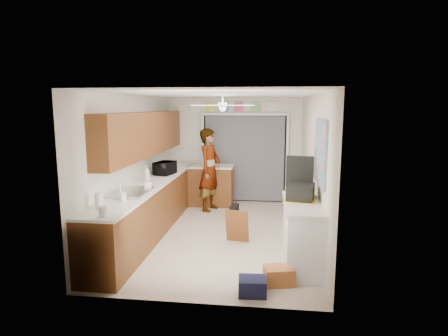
{
  "coord_description": "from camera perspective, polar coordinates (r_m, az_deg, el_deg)",
  "views": [
    {
      "loc": [
        0.85,
        -6.53,
        2.29
      ],
      "look_at": [
        0.0,
        0.4,
        1.15
      ],
      "focal_mm": 30.0,
      "sensor_mm": 36.0,
      "label": 1
    }
  ],
  "objects": [
    {
      "name": "peninsula_base",
      "position": [
        8.83,
        -1.96,
        -2.76
      ],
      "size": [
        1.0,
        0.6,
        0.9
      ],
      "primitive_type": "cube",
      "color": "brown",
      "rests_on": "floor"
    },
    {
      "name": "navy_crate",
      "position": [
        4.85,
        4.34,
        -17.54
      ],
      "size": [
        0.36,
        0.31,
        0.21
      ],
      "primitive_type": "cube",
      "rotation": [
        0.0,
        0.0,
        0.07
      ],
      "color": "#141633",
      "rests_on": "floor"
    },
    {
      "name": "route66_sign",
      "position": [
        9.18,
        -4.37,
        9.32
      ],
      "size": [
        0.22,
        0.02,
        0.26
      ],
      "primitive_type": "cube",
      "color": "silver",
      "rests_on": "wall_back"
    },
    {
      "name": "upper_cabinets",
      "position": [
        7.12,
        -11.82,
        5.14
      ],
      "size": [
        0.32,
        4.0,
        0.8
      ],
      "primitive_type": "cube",
      "color": "brown",
      "rests_on": "wall_left"
    },
    {
      "name": "suitcase",
      "position": [
        5.67,
        11.6,
        -3.59
      ],
      "size": [
        0.46,
        0.56,
        0.21
      ],
      "primitive_type": "cube",
      "rotation": [
        0.0,
        0.0,
        -0.18
      ],
      "color": "black",
      "rests_on": "right_counter_top"
    },
    {
      "name": "microwave",
      "position": [
        7.65,
        -9.0,
        -0.01
      ],
      "size": [
        0.41,
        0.52,
        0.26
      ],
      "primitive_type": "imported",
      "rotation": [
        0.0,
        0.0,
        1.37
      ],
      "color": "black",
      "rests_on": "left_countertop"
    },
    {
      "name": "right_counter_base",
      "position": [
        5.66,
        11.85,
        -9.91
      ],
      "size": [
        0.5,
        1.4,
        0.9
      ],
      "primitive_type": "cube",
      "color": "white",
      "rests_on": "floor"
    },
    {
      "name": "soap_bottle",
      "position": [
        7.02,
        -11.66,
        -0.79
      ],
      "size": [
        0.15,
        0.15,
        0.29
      ],
      "primitive_type": "imported",
      "rotation": [
        0.0,
        0.0,
        -0.43
      ],
      "color": "silver",
      "rests_on": "left_countertop"
    },
    {
      "name": "wall_back",
      "position": [
        9.13,
        1.61,
        2.73
      ],
      "size": [
        3.2,
        0.0,
        3.2
      ],
      "primitive_type": "plane",
      "rotation": [
        1.57,
        0.0,
        0.0
      ],
      "color": "silver",
      "rests_on": "ground"
    },
    {
      "name": "faucet",
      "position": [
        6.13,
        -15.54,
        -2.75
      ],
      "size": [
        0.03,
        0.03,
        0.22
      ],
      "primitive_type": "cylinder",
      "color": "silver",
      "rests_on": "left_countertop"
    },
    {
      "name": "cabinet_door_panel",
      "position": [
        6.44,
        2.01,
        -8.82
      ],
      "size": [
        0.4,
        0.2,
        0.57
      ],
      "primitive_type": "cube",
      "rotation": [
        0.21,
        0.0,
        -0.15
      ],
      "color": "brown",
      "rests_on": "floor"
    },
    {
      "name": "wall_right",
      "position": [
        6.65,
        13.38,
        0.03
      ],
      "size": [
        0.0,
        5.0,
        5.0
      ],
      "primitive_type": "plane",
      "rotation": [
        1.57,
        0.0,
        -1.57
      ],
      "color": "silver",
      "rests_on": "ground"
    },
    {
      "name": "door_trim_left",
      "position": [
        9.2,
        -3.22,
        1.52
      ],
      "size": [
        0.06,
        0.04,
        2.1
      ],
      "primitive_type": "cube",
      "color": "white",
      "rests_on": "wall_back"
    },
    {
      "name": "dog",
      "position": [
        7.58,
        1.57,
        -6.79
      ],
      "size": [
        0.26,
        0.51,
        0.38
      ],
      "primitive_type": "cube",
      "rotation": [
        0.0,
        0.0,
        -0.1
      ],
      "color": "black",
      "rests_on": "floor"
    },
    {
      "name": "abstract_painting",
      "position": [
        5.61,
        14.43,
        2.43
      ],
      "size": [
        0.03,
        1.15,
        0.95
      ],
      "primitive_type": "cube",
      "color": "#F15978",
      "rests_on": "wall_right"
    },
    {
      "name": "left_countertop",
      "position": [
        7.0,
        -10.95,
        -2.17
      ],
      "size": [
        0.62,
        4.8,
        0.04
      ],
      "primitive_type": "cube",
      "color": "white",
      "rests_on": "left_base_cabinets"
    },
    {
      "name": "man",
      "position": [
        8.3,
        -2.2,
        -0.28
      ],
      "size": [
        0.62,
        0.77,
        1.83
      ],
      "primitive_type": "imported",
      "rotation": [
        0.0,
        0.0,
        1.26
      ],
      "color": "white",
      "rests_on": "floor"
    },
    {
      "name": "suitcase_rim",
      "position": [
        5.69,
        11.56,
        -4.67
      ],
      "size": [
        0.54,
        0.65,
        0.02
      ],
      "primitive_type": "cube",
      "rotation": [
        0.0,
        0.0,
        -0.18
      ],
      "color": "yellow",
      "rests_on": "suitcase"
    },
    {
      "name": "sink_basin",
      "position": [
        6.08,
        -13.85,
        -3.69
      ],
      "size": [
        0.5,
        0.76,
        0.06
      ],
      "primitive_type": "cube",
      "color": "silver",
      "rests_on": "left_countertop"
    },
    {
      "name": "right_counter_top",
      "position": [
        5.52,
        11.91,
        -5.3
      ],
      "size": [
        0.54,
        1.44,
        0.04
      ],
      "primitive_type": "cube",
      "color": "white",
      "rests_on": "right_counter_base"
    },
    {
      "name": "left_base_cabinets",
      "position": [
        7.11,
        -10.91,
        -5.88
      ],
      "size": [
        0.6,
        4.8,
        0.9
      ],
      "primitive_type": "cube",
      "color": "brown",
      "rests_on": "floor"
    },
    {
      "name": "peninsula_top",
      "position": [
        8.74,
        -1.98,
        0.26
      ],
      "size": [
        1.04,
        0.64,
        0.04
      ],
      "primitive_type": "cube",
      "color": "white",
      "rests_on": "peninsula_base"
    },
    {
      "name": "header_frame_3",
      "position": [
        9.0,
        4.83,
        9.31
      ],
      "size": [
        0.22,
        0.02,
        0.22
      ],
      "primitive_type": "cube",
      "color": "#6EC175",
      "rests_on": "wall_back"
    },
    {
      "name": "header_frame_0",
      "position": [
        9.11,
        -2.19,
        9.34
      ],
      "size": [
        0.22,
        0.02,
        0.22
      ],
      "primitive_type": "cube",
      "color": "#CDDB49",
      "rests_on": "wall_back"
    },
    {
      "name": "suitcase_lid",
      "position": [
        5.9,
        11.46,
        -0.6
      ],
      "size": [
        0.42,
        0.11,
        0.5
      ],
      "primitive_type": "cube",
      "rotation": [
        0.0,
        0.0,
        -0.18
      ],
      "color": "black",
      "rests_on": "suitcase"
    },
    {
      "name": "curtain_panel",
      "position": [
        9.06,
        3.13,
        1.4
      ],
      "size": [
        1.9,
        0.03,
        2.05
      ],
      "primitive_type": "cube",
      "color": "slate",
      "rests_on": "wall_back"
    },
    {
      "name": "jar_b",
      "position": [
        5.61,
        -15.11,
        -4.28
      ],
      "size": [
        0.1,
        0.1,
        0.14
      ],
      "primitive_type": "cylinder",
      "rotation": [
        0.0,
        0.0,
        0.13
      ],
      "color": "silver",
      "rests_on": "left_countertop"
    },
    {
      "name": "back_opening_recess",
      "position": [
        9.1,
        3.15,
        1.44
      ],
      "size": [
        2.0,
        0.06,
        2.1
      ],
      "primitive_type": "cube",
      "color": "black",
      "rests_on": "wall_back"
    },
    {
      "name": "cup",
      "position": [
        6.4,
        -11.58,
        -2.59
      ],
      "size": [
        0.15,
        0.15,
        0.11
      ],
      "primitive_type": "imported",
      "rotation": [
        0.0,
        0.0,
        -0.06
      ],
      "color": "white",
      "rests_on": "left_countertop"
    },
    {
      "name": "ceiling",
      "position": [
        6.59,
        -0.43,
        11.1
      ],
      "size": [
        5.0,
        5.0,
        0.0
      ],
      "primitive_type": "plane",
      "rotation": [
        3.14,
        0.0,
        0.0
      ],
      "color": "white",
      "rests_on": "ground"
    },
    {
      "name": "wall_left",
      "position": [
        7.05,
        -13.43,
        0.54
      ],
      "size": [
        0.0,
        5.0,
        5.0
      ],
      "primitive_type": "plane",
      "rotation": [
        1.57,
        0.0,
        1.57
      ],
      "color": "silver",
      "rests_on": "ground"
    },
    {
      "name": "header_frame_1",
      "position": [
        9.06,
        0.03,
        9.34
      ],
      "size": [
        0.22,
        0.02,
        0.22
      ],
      "primitive_type": "cube",
      "color": "#4D85CE",
      "rests_on": "wall_back"
    },
    {
      "name": "cardboard_box",
      "position": [
        5.13,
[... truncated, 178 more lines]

